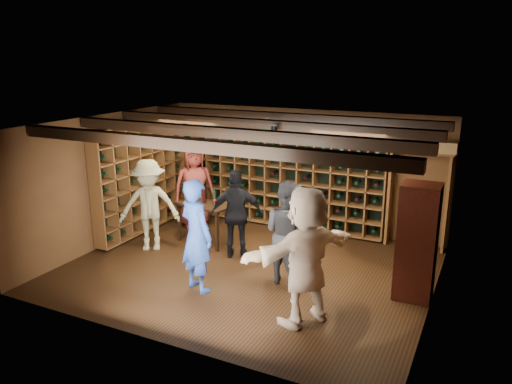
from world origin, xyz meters
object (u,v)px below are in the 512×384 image
at_px(man_grey_suit, 287,233).
at_px(guest_woman_black, 237,214).
at_px(man_blue_shirt, 196,235).
at_px(guest_beige, 306,256).
at_px(tasting_table, 204,208).
at_px(guest_red_floral, 194,186).
at_px(guest_khaki, 149,205).
at_px(display_cabinet, 417,244).

xyz_separation_m(man_grey_suit, guest_woman_black, (-1.22, 0.59, -0.04)).
bearing_deg(man_grey_suit, man_blue_shirt, 55.13).
bearing_deg(man_grey_suit, guest_beige, 143.31).
relative_size(guest_woman_black, tasting_table, 1.44).
height_order(man_blue_shirt, guest_red_floral, man_blue_shirt).
xyz_separation_m(man_blue_shirt, guest_khaki, (-1.70, 1.04, -0.03)).
bearing_deg(man_blue_shirt, guest_khaki, -9.65).
bearing_deg(guest_khaki, guest_beige, -48.62).
bearing_deg(guest_khaki, guest_red_floral, 58.52).
height_order(guest_woman_black, guest_khaki, guest_khaki).
bearing_deg(guest_khaki, display_cabinet, -27.55).
bearing_deg(man_blue_shirt, display_cabinet, -136.96).
xyz_separation_m(guest_woman_black, guest_khaki, (-1.64, -0.39, 0.05)).
relative_size(display_cabinet, man_blue_shirt, 0.98).
relative_size(man_blue_shirt, man_grey_suit, 1.05).
xyz_separation_m(display_cabinet, guest_red_floral, (-4.73, 1.30, 0.03)).
height_order(man_grey_suit, guest_khaki, guest_khaki).
relative_size(display_cabinet, man_grey_suit, 1.03).
distance_m(man_blue_shirt, man_grey_suit, 1.43).
xyz_separation_m(man_grey_suit, guest_red_floral, (-2.81, 1.66, 0.04)).
relative_size(guest_red_floral, guest_beige, 0.92).
distance_m(man_blue_shirt, guest_woman_black, 1.43).
xyz_separation_m(guest_woman_black, guest_beige, (1.91, -1.62, 0.16)).
relative_size(guest_woman_black, guest_beige, 0.84).
height_order(guest_red_floral, tasting_table, guest_red_floral).
bearing_deg(tasting_table, man_blue_shirt, -52.23).
bearing_deg(guest_red_floral, guest_woman_black, -79.28).
relative_size(guest_khaki, tasting_table, 1.54).
bearing_deg(man_blue_shirt, guest_red_floral, -34.88).
distance_m(man_blue_shirt, guest_beige, 1.87).
xyz_separation_m(display_cabinet, tasting_table, (-4.03, 0.56, -0.15)).
relative_size(man_blue_shirt, guest_beige, 0.92).
distance_m(man_grey_suit, guest_woman_black, 1.35).
height_order(guest_khaki, guest_beige, guest_beige).
distance_m(guest_khaki, tasting_table, 1.05).
relative_size(display_cabinet, guest_beige, 0.90).
height_order(display_cabinet, guest_beige, guest_beige).
distance_m(guest_red_floral, tasting_table, 1.03).
bearing_deg(display_cabinet, guest_woman_black, 175.96).
distance_m(display_cabinet, man_blue_shirt, 3.31).
xyz_separation_m(man_blue_shirt, man_grey_suit, (1.16, 0.84, -0.05)).
xyz_separation_m(man_blue_shirt, guest_woman_black, (-0.06, 1.42, -0.08)).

